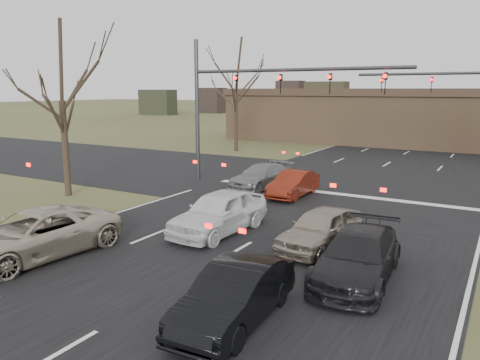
# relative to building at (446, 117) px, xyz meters

# --- Properties ---
(ground) EXTENTS (360.00, 360.00, 0.00)m
(ground) POSITION_rel_building_xyz_m (-2.00, -38.00, -2.67)
(ground) COLOR #454525
(ground) RESTS_ON ground
(road_main) EXTENTS (14.00, 300.00, 0.02)m
(road_main) POSITION_rel_building_xyz_m (-2.00, 22.00, -2.66)
(road_main) COLOR black
(road_main) RESTS_ON ground
(road_cross) EXTENTS (200.00, 14.00, 0.02)m
(road_cross) POSITION_rel_building_xyz_m (-2.00, -23.00, -2.65)
(road_cross) COLOR black
(road_cross) RESTS_ON ground
(building) EXTENTS (42.40, 10.40, 5.30)m
(building) POSITION_rel_building_xyz_m (0.00, 0.00, 0.00)
(building) COLOR brown
(building) RESTS_ON ground
(mast_arm_near) EXTENTS (12.12, 0.24, 8.00)m
(mast_arm_near) POSITION_rel_building_xyz_m (-7.23, -25.00, 2.41)
(mast_arm_near) COLOR #383A3D
(mast_arm_near) RESTS_ON ground
(tree_left_near) EXTENTS (5.10, 5.10, 8.50)m
(tree_left_near) POSITION_rel_building_xyz_m (-13.50, -32.00, 3.90)
(tree_left_near) COLOR black
(tree_left_near) RESTS_ON ground
(tree_left_far) EXTENTS (5.70, 5.70, 9.50)m
(tree_left_far) POSITION_rel_building_xyz_m (-15.00, -13.00, 4.68)
(tree_left_far) COLOR black
(tree_left_far) RESTS_ON ground
(car_silver_suv) EXTENTS (3.01, 5.61, 1.50)m
(car_silver_suv) POSITION_rel_building_xyz_m (-7.21, -38.53, -1.92)
(car_silver_suv) COLOR #B4A692
(car_silver_suv) RESTS_ON ground
(car_white_sedan) EXTENTS (2.07, 4.69, 1.57)m
(car_white_sedan) POSITION_rel_building_xyz_m (-3.62, -33.42, -1.88)
(car_white_sedan) COLOR silver
(car_white_sedan) RESTS_ON ground
(car_black_hatch) EXTENTS (1.65, 4.13, 1.33)m
(car_black_hatch) POSITION_rel_building_xyz_m (0.38, -38.97, -2.00)
(car_black_hatch) COLOR black
(car_black_hatch) RESTS_ON ground
(car_charcoal_sedan) EXTENTS (2.23, 4.80, 1.36)m
(car_charcoal_sedan) POSITION_rel_building_xyz_m (2.07, -35.15, -1.99)
(car_charcoal_sedan) COLOR black
(car_charcoal_sedan) RESTS_ON ground
(car_grey_ahead) EXTENTS (2.36, 4.57, 1.27)m
(car_grey_ahead) POSITION_rel_building_xyz_m (-6.00, -25.50, -2.03)
(car_grey_ahead) COLOR slate
(car_grey_ahead) RESTS_ON ground
(car_red_ahead) EXTENTS (1.35, 3.84, 1.26)m
(car_red_ahead) POSITION_rel_building_xyz_m (-3.66, -26.55, -2.03)
(car_red_ahead) COLOR #631A0E
(car_red_ahead) RESTS_ON ground
(car_silver_ahead) EXTENTS (2.13, 4.17, 1.36)m
(car_silver_ahead) POSITION_rel_building_xyz_m (0.25, -33.17, -1.98)
(car_silver_ahead) COLOR gray
(car_silver_ahead) RESTS_ON ground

